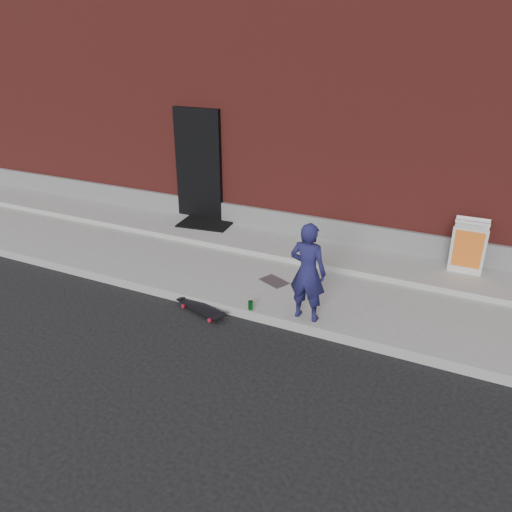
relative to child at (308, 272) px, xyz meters
The scene contains 10 objects.
ground 1.22m from the child, 166.64° to the right, with size 80.00×80.00×0.00m, color black.
sidewalk 1.74m from the child, 122.93° to the left, with size 20.00×3.00×0.15m, color gray.
apron 2.45m from the child, 110.94° to the left, with size 20.00×1.20×0.10m, color gray.
building 7.04m from the child, 97.07° to the left, with size 20.00×8.10×5.00m.
child is the anchor object (origin of this frame).
skateboard 1.76m from the child, 168.33° to the right, with size 0.90×0.47×0.10m.
pizza_sign 3.02m from the child, 51.39° to the left, with size 0.53×0.63×0.87m.
soda_can 1.04m from the child, 169.37° to the right, with size 0.07×0.07×0.14m, color #1A852F.
doormat 4.06m from the child, 141.49° to the left, with size 1.05×0.85×0.03m, color black.
utility_plate 1.38m from the child, 136.30° to the left, with size 0.45×0.29×0.01m, color #59595E.
Camera 1 is at (2.90, -5.61, 3.81)m, focal length 35.00 mm.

